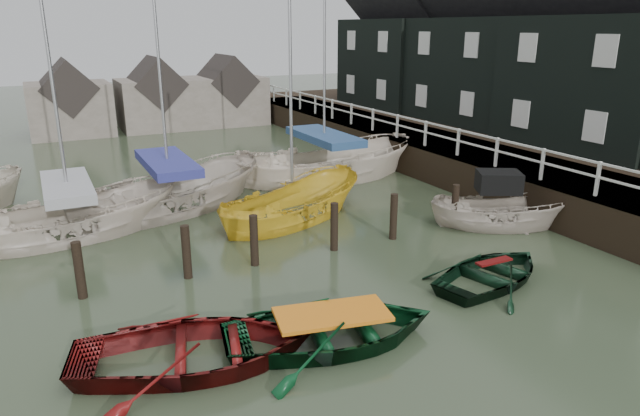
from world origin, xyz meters
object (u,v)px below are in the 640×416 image
rowboat_dkgreen (492,282)px  motorboat (499,224)px  rowboat_green (332,343)px  sailboat_b (171,208)px  rowboat_red (197,365)px  sailboat_d (324,177)px  sailboat_a (73,233)px  sailboat_c (293,218)px

rowboat_dkgreen → motorboat: 4.30m
rowboat_green → sailboat_b: (-0.92, 10.24, 0.06)m
rowboat_red → motorboat: 11.15m
rowboat_green → sailboat_d: sailboat_d is taller
sailboat_a → sailboat_c: 6.83m
rowboat_green → rowboat_dkgreen: 5.00m
rowboat_green → sailboat_c: size_ratio=0.43×
motorboat → sailboat_c: 6.66m
sailboat_a → rowboat_dkgreen: bearing=-141.1°
rowboat_red → sailboat_a: (-1.51, 8.61, 0.06)m
rowboat_red → motorboat: (10.64, 3.32, 0.09)m
sailboat_b → rowboat_dkgreen: bearing=-167.1°
motorboat → sailboat_a: bearing=96.0°
sailboat_c → sailboat_a: bearing=54.3°
rowboat_red → sailboat_b: 9.93m
rowboat_red → sailboat_d: (8.43, 11.19, 0.06)m
rowboat_red → sailboat_c: size_ratio=0.45×
motorboat → sailboat_c: sailboat_c is taller
sailboat_c → rowboat_red: bearing=121.3°
rowboat_dkgreen → motorboat: bearing=-60.3°
sailboat_c → sailboat_d: 5.25m
rowboat_green → sailboat_b: bearing=16.6°
rowboat_dkgreen → rowboat_red: bearing=77.4°
rowboat_red → sailboat_b: (1.72, 9.78, 0.06)m
rowboat_dkgreen → sailboat_b: size_ratio=0.30×
rowboat_red → sailboat_d: size_ratio=0.35×
rowboat_green → motorboat: motorboat is taller
sailboat_c → sailboat_d: (3.28, 4.11, 0.05)m
sailboat_a → sailboat_b: size_ratio=0.94×
motorboat → sailboat_b: size_ratio=0.38×
rowboat_dkgreen → sailboat_b: 11.14m
sailboat_a → sailboat_c: bearing=-111.6°
motorboat → sailboat_c: (-5.50, 3.76, -0.08)m
rowboat_red → sailboat_a: bearing=24.2°
motorboat → rowboat_red: bearing=136.8°
sailboat_c → sailboat_b: bearing=29.1°
rowboat_dkgreen → sailboat_b: sailboat_b is taller
rowboat_green → sailboat_a: sailboat_a is taller
motorboat → sailboat_a: (-12.16, 5.29, -0.03)m
rowboat_green → motorboat: 8.85m
rowboat_dkgreen → sailboat_c: sailboat_c is taller
sailboat_a → sailboat_b: (3.24, 1.17, -0.00)m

